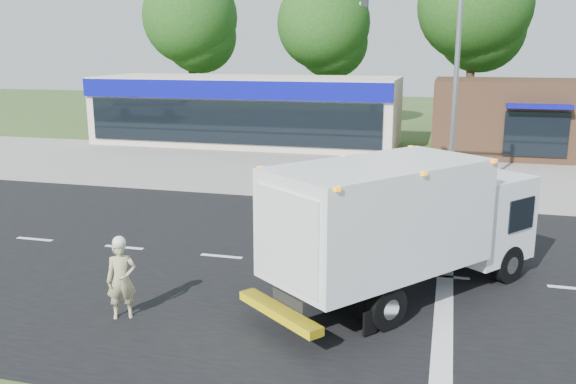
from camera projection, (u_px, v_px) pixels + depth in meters
ground at (328, 266)px, 16.08m from camera, size 120.00×120.00×0.00m
road_asphalt at (328, 266)px, 16.08m from camera, size 60.00×14.00×0.02m
sidewalk at (369, 194)px, 23.78m from camera, size 60.00×2.40×0.12m
parking_apron at (385, 168)px, 29.24m from camera, size 60.00×9.00×0.02m
lane_markings at (373, 290)px, 14.47m from camera, size 55.20×7.00×0.01m
ems_box_truck at (404, 219)px, 13.71m from camera, size 6.31×7.14×3.25m
emergency_worker at (121, 278)px, 12.83m from camera, size 0.74×0.66×1.82m
retail_strip_mall at (247, 110)px, 36.62m from camera, size 18.00×6.20×4.00m
brown_storefront at (530, 118)px, 32.65m from camera, size 10.00×6.70×4.00m
traffic_signal_pole at (438, 69)px, 21.51m from camera, size 3.51×0.25×8.00m
background_trees at (399, 22)px, 41.08m from camera, size 36.77×7.39×12.10m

